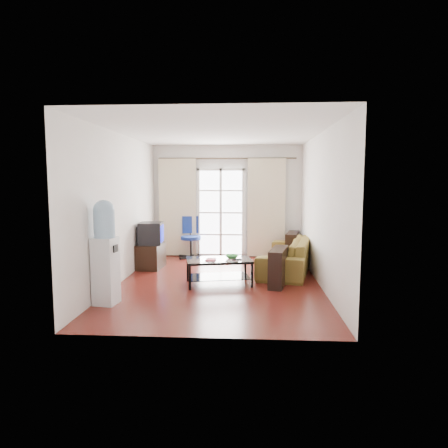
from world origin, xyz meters
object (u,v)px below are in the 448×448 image
at_px(sofa, 286,255).
at_px(tv_stand, 151,256).
at_px(task_chair, 191,246).
at_px(coffee_table, 219,268).
at_px(water_cooler, 105,250).
at_px(crt_tv, 150,233).

bearing_deg(sofa, tv_stand, -79.62).
height_order(tv_stand, task_chair, task_chair).
bearing_deg(sofa, coffee_table, -36.11).
bearing_deg(water_cooler, coffee_table, 45.80).
bearing_deg(sofa, crt_tv, -78.60).
bearing_deg(coffee_table, sofa, 41.69).
distance_m(sofa, water_cooler, 3.80).
distance_m(crt_tv, water_cooler, 2.44).
xyz_separation_m(coffee_table, water_cooler, (-1.61, -1.24, 0.52)).
xyz_separation_m(sofa, coffee_table, (-1.30, -1.16, -0.03)).
bearing_deg(coffee_table, water_cooler, -142.30).
distance_m(tv_stand, task_chair, 1.36).
xyz_separation_m(coffee_table, crt_tv, (-1.54, 1.20, 0.45)).
relative_size(sofa, task_chair, 2.43).
bearing_deg(tv_stand, water_cooler, -88.21).
bearing_deg(crt_tv, sofa, -5.78).
xyz_separation_m(task_chair, water_cooler, (-0.75, -3.66, 0.53)).
relative_size(sofa, coffee_table, 1.93).
height_order(crt_tv, task_chair, task_chair).
relative_size(coffee_table, water_cooler, 0.79).
bearing_deg(coffee_table, tv_stand, 140.96).
height_order(sofa, tv_stand, sofa).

